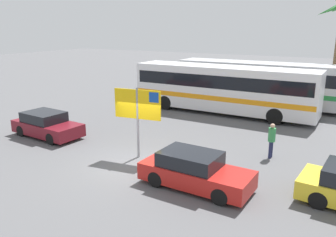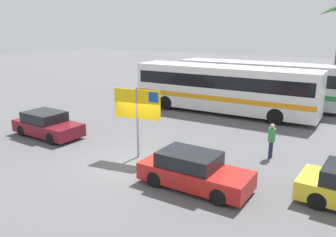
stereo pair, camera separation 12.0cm
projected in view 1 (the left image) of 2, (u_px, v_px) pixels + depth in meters
The scene contains 7 objects.
ground at pixel (132, 165), 14.59m from camera, with size 120.00×120.00×0.00m, color #565659.
bus_front_coach at pixel (223, 87), 23.02m from camera, with size 12.35×2.57×3.17m.
bus_rear_coach at pixel (260, 81), 25.39m from camera, with size 12.35×2.57×3.17m.
ferry_sign at pixel (138, 107), 14.85m from camera, with size 2.18×0.39×3.20m.
car_maroon at pixel (47, 125), 18.23m from camera, with size 4.08×1.96×1.32m.
car_red at pixel (194, 171), 12.42m from camera, with size 4.14×1.76×1.32m.
pedestrian_by_bus at pixel (272, 138), 15.14m from camera, with size 0.32×0.32×1.60m.
Camera 1 is at (8.15, -10.96, 5.70)m, focal length 36.46 mm.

